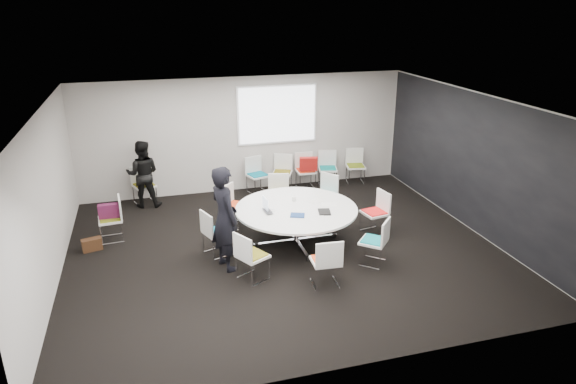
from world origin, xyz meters
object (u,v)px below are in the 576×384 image
object	(u,v)px
laptop	(270,211)
brown_bag	(92,245)
chair_ring_b	(324,202)
chair_spare_left	(112,227)
chair_ring_d	(235,213)
chair_ring_h	(374,250)
chair_person_back	(145,192)
person_main	(225,218)
chair_back_e	(355,172)
chair_back_b	(282,179)
chair_ring_e	(217,241)
chair_ring_a	(374,220)
conference_table	(296,216)
chair_back_d	(328,175)
chair_ring_f	(252,265)
chair_back_c	(305,177)
person_back	(143,174)
maroon_bag	(109,211)
chair_ring_c	(279,202)
cup	(294,199)
chair_ring_g	(326,270)
chair_back_a	(258,182)

from	to	relation	value
laptop	brown_bag	distance (m)	3.45
chair_ring_b	chair_spare_left	xyz separation A→B (m)	(-4.50, -0.14, 0.00)
laptop	chair_ring_d	bearing A→B (deg)	17.78
chair_ring_h	chair_spare_left	world-z (taller)	same
chair_person_back	person_main	bearing A→B (deg)	89.42
chair_back_e	laptop	distance (m)	4.29
chair_back_b	chair_spare_left	distance (m)	4.40
chair_ring_e	chair_ring_a	bearing A→B (deg)	70.79
conference_table	brown_bag	bearing A→B (deg)	169.35
chair_back_d	person_main	xyz separation A→B (m)	(-3.20, -3.56, 0.67)
chair_ring_f	chair_back_c	distance (m)	4.68
person_back	brown_bag	bearing A→B (deg)	73.24
chair_ring_f	chair_ring_h	distance (m)	2.22
chair_ring_d	chair_ring_f	world-z (taller)	same
maroon_bag	chair_ring_a	bearing A→B (deg)	-12.29
chair_ring_a	person_back	distance (m)	5.30
chair_ring_d	chair_back_d	world-z (taller)	same
chair_ring_h	person_back	world-z (taller)	person_back
chair_back_c	maroon_bag	size ratio (longest dim) A/B	2.20
maroon_bag	person_main	bearing A→B (deg)	-40.41
chair_back_d	chair_ring_d	bearing A→B (deg)	48.47
chair_ring_d	chair_back_c	distance (m)	2.80
chair_back_b	chair_ring_a	bearing A→B (deg)	134.60
chair_ring_h	chair_ring_c	bearing A→B (deg)	63.12
chair_back_c	chair_back_d	xyz separation A→B (m)	(0.60, 0.02, 0.00)
chair_back_d	person_back	distance (m)	4.56
chair_back_c	chair_ring_b	bearing A→B (deg)	88.64
chair_ring_f	laptop	distance (m)	1.35
chair_back_e	chair_ring_d	bearing A→B (deg)	39.25
chair_spare_left	chair_ring_h	bearing A→B (deg)	-121.82
cup	chair_ring_g	bearing A→B (deg)	-91.50
conference_table	chair_ring_b	xyz separation A→B (m)	(1.03, 1.24, -0.28)
chair_back_e	laptop	world-z (taller)	chair_back_e
chair_ring_b	chair_back_d	bearing A→B (deg)	-59.96
chair_person_back	cup	size ratio (longest dim) A/B	9.78
laptop	chair_back_e	bearing A→B (deg)	-49.17
chair_back_d	maroon_bag	world-z (taller)	chair_back_d
chair_ring_h	chair_back_a	distance (m)	4.33
conference_table	chair_back_e	distance (m)	3.87
conference_table	cup	size ratio (longest dim) A/B	26.18
chair_ring_h	chair_back_b	xyz separation A→B (m)	(-0.57, 4.17, 0.00)
chair_back_a	laptop	bearing A→B (deg)	63.85
person_back	cup	size ratio (longest dim) A/B	17.25
chair_ring_f	person_main	bearing A→B (deg)	-176.98
chair_ring_a	person_main	bearing A→B (deg)	90.92
chair_back_e	chair_ring_e	bearing A→B (deg)	48.22
brown_bag	chair_back_c	bearing A→B (deg)	23.97
chair_ring_d	person_back	size ratio (longest dim) A/B	0.57
chair_person_back	chair_ring_d	bearing A→B (deg)	113.49
chair_ring_h	brown_bag	xyz separation A→B (m)	(-4.93, 1.95, -0.16)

